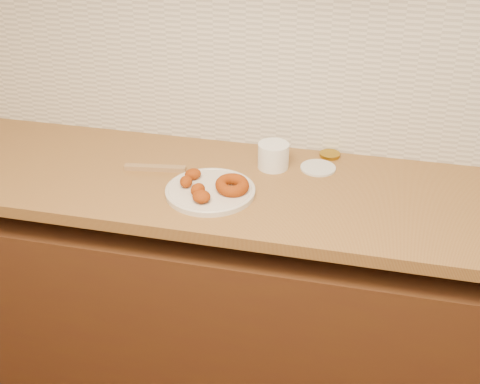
% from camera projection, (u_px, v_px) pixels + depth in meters
% --- Properties ---
extents(wall_back, '(4.00, 0.02, 2.70)m').
position_uv_depth(wall_back, '(350.00, 23.00, 1.92)').
color(wall_back, tan).
rests_on(wall_back, ground).
extents(base_cabinet, '(3.60, 0.60, 0.77)m').
position_uv_depth(base_cabinet, '(319.00, 316.00, 2.15)').
color(base_cabinet, '#482912').
rests_on(base_cabinet, floor).
extents(butcher_block, '(2.30, 0.62, 0.04)m').
position_uv_depth(butcher_block, '(136.00, 175.00, 2.03)').
color(butcher_block, olive).
rests_on(butcher_block, base_cabinet).
extents(backsplash, '(3.60, 0.02, 0.60)m').
position_uv_depth(backsplash, '(346.00, 70.00, 1.99)').
color(backsplash, silver).
rests_on(backsplash, wall_back).
extents(donut_plate, '(0.28, 0.28, 0.02)m').
position_uv_depth(donut_plate, '(210.00, 191.00, 1.88)').
color(donut_plate, beige).
rests_on(donut_plate, butcher_block).
extents(ring_donut, '(0.15, 0.15, 0.05)m').
position_uv_depth(ring_donut, '(232.00, 185.00, 1.86)').
color(ring_donut, '#9E400E').
rests_on(ring_donut, donut_plate).
extents(fried_dough_chunks, '(0.14, 0.20, 0.04)m').
position_uv_depth(fried_dough_chunks, '(195.00, 186.00, 1.85)').
color(fried_dough_chunks, '#9E400E').
rests_on(fried_dough_chunks, donut_plate).
extents(plastic_tub, '(0.13, 0.13, 0.09)m').
position_uv_depth(plastic_tub, '(273.00, 156.00, 2.01)').
color(plastic_tub, white).
rests_on(plastic_tub, butcher_block).
extents(tub_lid, '(0.16, 0.16, 0.01)m').
position_uv_depth(tub_lid, '(318.00, 168.00, 2.02)').
color(tub_lid, silver).
rests_on(tub_lid, butcher_block).
extents(brass_jar_lid, '(0.08, 0.08, 0.01)m').
position_uv_depth(brass_jar_lid, '(330.00, 155.00, 2.10)').
color(brass_jar_lid, '#A07B1A').
rests_on(brass_jar_lid, butcher_block).
extents(wooden_utensil, '(0.21, 0.06, 0.02)m').
position_uv_depth(wooden_utensil, '(155.00, 168.00, 2.01)').
color(wooden_utensil, '#947047').
rests_on(wooden_utensil, butcher_block).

